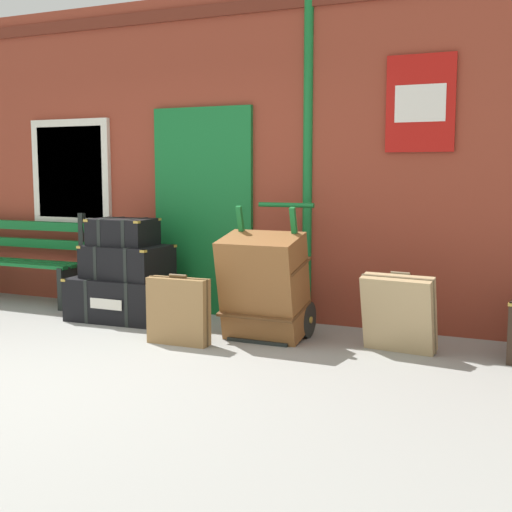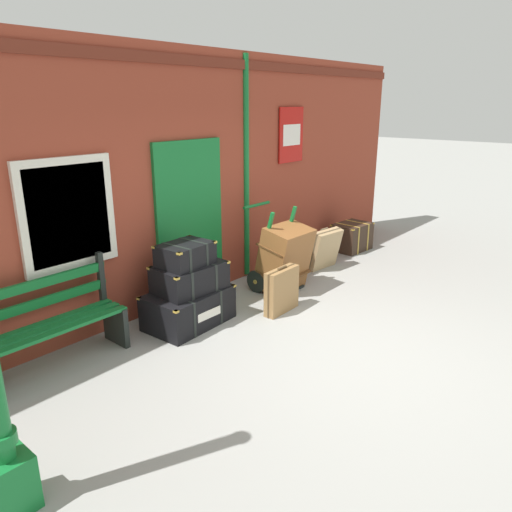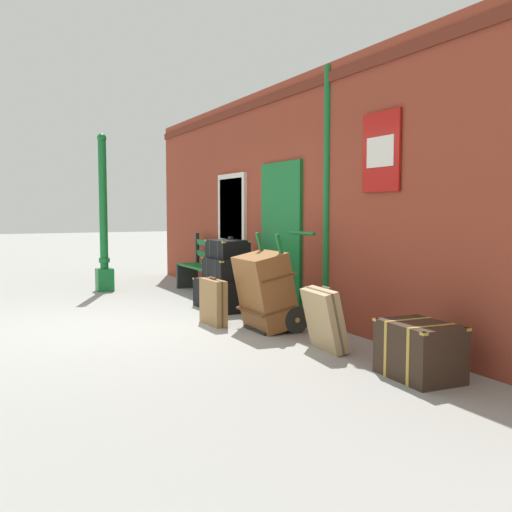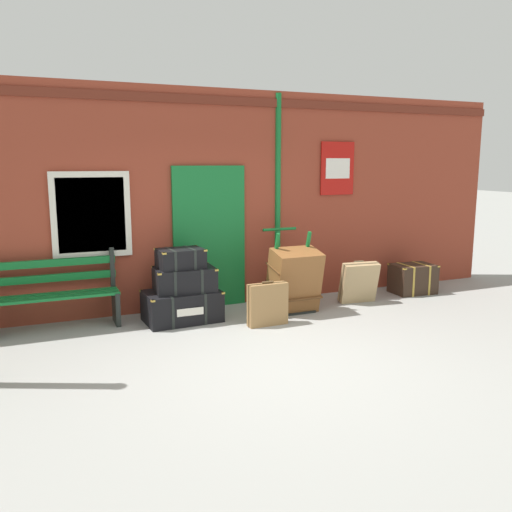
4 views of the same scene
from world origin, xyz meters
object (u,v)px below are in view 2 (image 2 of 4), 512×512
suitcase_umber (282,290)px  porters_trolley (274,269)px  large_brown_trunk (284,258)px  steamer_trunk_top (185,254)px  steamer_trunk_middle (190,277)px  suitcase_beige (325,249)px  platform_bench (44,328)px  corner_trunk (352,237)px  steamer_trunk_base (189,307)px

suitcase_umber → porters_trolley: bearing=44.7°
large_brown_trunk → steamer_trunk_top: bearing=172.2°
steamer_trunk_top → porters_trolley: size_ratio=0.54×
steamer_trunk_middle → suitcase_beige: 2.74m
suitcase_beige → large_brown_trunk: bearing=-176.2°
platform_bench → steamer_trunk_middle: 1.68m
platform_bench → porters_trolley: bearing=-5.8°
corner_trunk → large_brown_trunk: bearing=-173.6°
steamer_trunk_base → large_brown_trunk: 1.64m
steamer_trunk_top → large_brown_trunk: (1.61, -0.22, -0.40)m
corner_trunk → porters_trolley: bearing=-177.9°
steamer_trunk_middle → porters_trolley: 1.59m
steamer_trunk_base → large_brown_trunk: bearing=-7.3°
large_brown_trunk → suitcase_umber: 0.76m
large_brown_trunk → porters_trolley: bearing=90.0°
steamer_trunk_base → steamer_trunk_top: bearing=95.2°
steamer_trunk_top → porters_trolley: bearing=-1.5°
suitcase_beige → suitcase_umber: 1.83m
suitcase_beige → steamer_trunk_base: bearing=177.3°
steamer_trunk_middle → corner_trunk: (3.91, 0.05, -0.34)m
corner_trunk → steamer_trunk_top: bearing=-179.4°
steamer_trunk_top → platform_bench: bearing=169.8°
large_brown_trunk → corner_trunk: 2.37m
platform_bench → suitcase_umber: platform_bench is taller
platform_bench → large_brown_trunk: (3.22, -0.51, 0.03)m
suitcase_beige → corner_trunk: suitcase_beige is taller
steamer_trunk_base → steamer_trunk_middle: size_ratio=1.25×
platform_bench → large_brown_trunk: 3.26m
suitcase_beige → corner_trunk: size_ratio=0.92×
steamer_trunk_base → steamer_trunk_middle: (0.05, 0.01, 0.37)m
steamer_trunk_middle → suitcase_umber: steamer_trunk_middle is taller
porters_trolley → suitcase_umber: (-0.61, -0.60, 0.02)m
steamer_trunk_top → large_brown_trunk: steamer_trunk_top is taller
steamer_trunk_top → suitcase_umber: size_ratio=1.04×
steamer_trunk_top → corner_trunk: steamer_trunk_top is taller
platform_bench → steamer_trunk_base: 1.65m
porters_trolley → suitcase_beige: bearing=-5.1°
platform_bench → suitcase_beige: bearing=-5.7°
porters_trolley → steamer_trunk_top: bearing=178.5°
platform_bench → steamer_trunk_base: size_ratio=1.53×
platform_bench → corner_trunk: platform_bench is taller
suitcase_umber → corner_trunk: size_ratio=0.85×
steamer_trunk_middle → porters_trolley: porters_trolley is taller
porters_trolley → corner_trunk: size_ratio=1.64×
steamer_trunk_top → large_brown_trunk: 1.67m
steamer_trunk_middle → suitcase_umber: bearing=-33.7°
steamer_trunk_top → suitcase_beige: steamer_trunk_top is taller
large_brown_trunk → corner_trunk: (2.34, 0.26, -0.23)m
steamer_trunk_base → corner_trunk: size_ratio=1.45×
corner_trunk → steamer_trunk_middle: bearing=-179.3°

